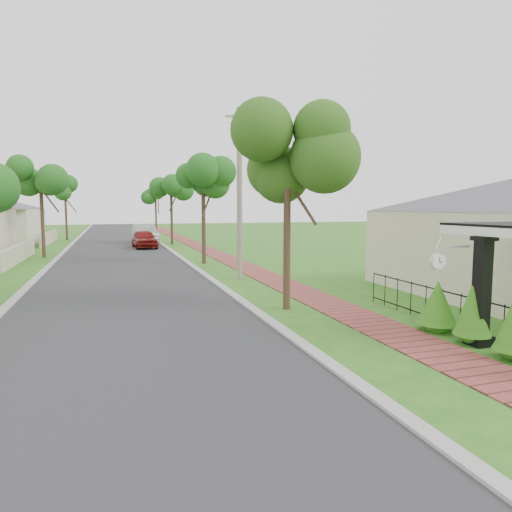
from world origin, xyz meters
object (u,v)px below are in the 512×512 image
utility_pole (240,193)px  station_clock (440,260)px  parked_car_white (145,234)px  near_tree (288,158)px  porch_post (481,297)px  parked_car_red (144,239)px

utility_pole → station_clock: utility_pole is taller
parked_car_white → near_tree: size_ratio=0.83×
parked_car_white → station_clock: (4.27, -32.78, 1.16)m
porch_post → near_tree: near_tree is taller
porch_post → parked_car_red: (-5.55, 27.99, -0.42)m
porch_post → utility_pole: (-2.63, 11.00, 2.63)m
porch_post → parked_car_red: 28.54m
near_tree → station_clock: near_tree is taller
utility_pole → parked_car_red: bearing=99.7°
near_tree → utility_pole: 6.24m
porch_post → station_clock: size_ratio=2.41×
parked_car_red → utility_pole: utility_pole is taller
porch_post → parked_car_white: (-5.12, 33.18, -0.33)m
parked_car_red → station_clock: 28.02m
porch_post → utility_pole: bearing=103.5°
parked_car_red → parked_car_white: size_ratio=0.86×
parked_car_white → parked_car_red: bearing=-101.1°
utility_pole → parked_car_white: bearing=96.4°
porch_post → near_tree: size_ratio=0.44×
porch_post → near_tree: (-2.85, 4.83, 3.50)m
utility_pole → station_clock: 10.90m
parked_car_red → parked_car_white: bearing=81.6°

